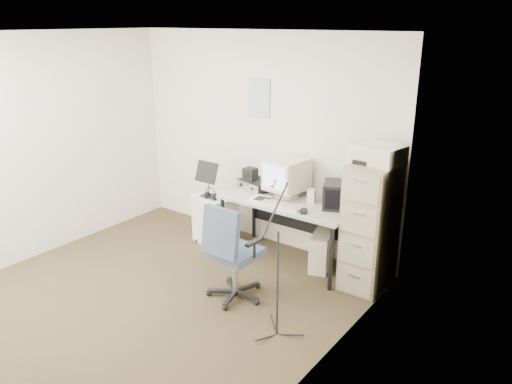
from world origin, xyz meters
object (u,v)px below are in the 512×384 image
Objects in this scene: desk at (288,231)px; side_cart at (215,220)px; filing_cabinet at (370,226)px; office_chair at (235,251)px.

desk is 2.50× the size of side_cart.
filing_cabinet is 0.87× the size of desk.
desk is 0.97m from office_chair.
filing_cabinet is 2.17× the size of side_cart.
side_cart is (-0.98, -0.11, -0.07)m from desk.
desk is at bearing 91.91° from office_chair.
desk is at bearing 24.44° from side_cart.
filing_cabinet is 1.38m from office_chair.
side_cart is at bearing 140.75° from office_chair.
desk reaches higher than side_cart.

